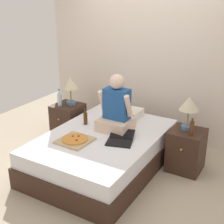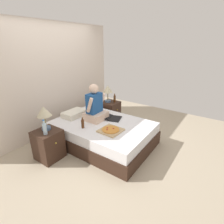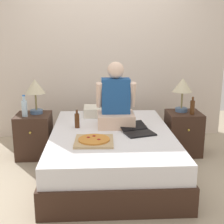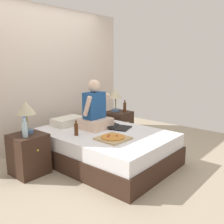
% 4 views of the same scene
% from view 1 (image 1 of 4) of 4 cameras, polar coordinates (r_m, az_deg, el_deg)
% --- Properties ---
extents(ground_plane, '(5.63, 5.63, 0.00)m').
position_cam_1_polar(ground_plane, '(4.41, -1.59, -9.89)').
color(ground_plane, tan).
extents(wall_back, '(3.63, 0.12, 2.50)m').
position_cam_1_polar(wall_back, '(5.11, 6.60, 9.45)').
color(wall_back, beige).
rests_on(wall_back, ground).
extents(bed, '(1.43, 2.05, 0.49)m').
position_cam_1_polar(bed, '(4.29, -1.62, -7.14)').
color(bed, '#382319').
rests_on(bed, ground).
extents(nightstand_left, '(0.44, 0.47, 0.57)m').
position_cam_1_polar(nightstand_left, '(5.18, -8.00, -1.67)').
color(nightstand_left, '#382319').
rests_on(nightstand_left, ground).
extents(lamp_on_left_nightstand, '(0.26, 0.26, 0.45)m').
position_cam_1_polar(lamp_on_left_nightstand, '(4.99, -7.63, 4.93)').
color(lamp_on_left_nightstand, '#4C6B93').
rests_on(lamp_on_left_nightstand, nightstand_left).
extents(water_bottle, '(0.07, 0.07, 0.28)m').
position_cam_1_polar(water_bottle, '(5.02, -9.57, 2.36)').
color(water_bottle, silver).
rests_on(water_bottle, nightstand_left).
extents(nightstand_right, '(0.44, 0.47, 0.57)m').
position_cam_1_polar(nightstand_right, '(4.33, 13.40, -6.80)').
color(nightstand_right, '#382319').
rests_on(nightstand_right, ground).
extents(lamp_on_right_nightstand, '(0.26, 0.26, 0.45)m').
position_cam_1_polar(lamp_on_right_nightstand, '(4.14, 13.92, 1.10)').
color(lamp_on_right_nightstand, '#4C6B93').
rests_on(lamp_on_right_nightstand, nightstand_right).
extents(beer_bottle, '(0.06, 0.06, 0.23)m').
position_cam_1_polar(beer_bottle, '(4.07, 14.35, -2.83)').
color(beer_bottle, '#512D14').
rests_on(beer_bottle, nightstand_right).
extents(pillow, '(0.52, 0.34, 0.12)m').
position_cam_1_polar(pillow, '(4.79, 2.23, -0.00)').
color(pillow, silver).
rests_on(pillow, bed).
extents(person_seated, '(0.47, 0.40, 0.78)m').
position_cam_1_polar(person_seated, '(4.23, 0.78, 0.40)').
color(person_seated, beige).
rests_on(person_seated, bed).
extents(laptop, '(0.42, 0.49, 0.07)m').
position_cam_1_polar(laptop, '(4.00, 1.52, -5.08)').
color(laptop, black).
rests_on(laptop, bed).
extents(pizza_box, '(0.41, 0.41, 0.05)m').
position_cam_1_polar(pizza_box, '(4.02, -6.79, -5.12)').
color(pizza_box, tan).
rests_on(pizza_box, bed).
extents(beer_bottle_on_bed, '(0.06, 0.06, 0.22)m').
position_cam_1_polar(beer_bottle_on_bed, '(4.49, -4.88, -1.13)').
color(beer_bottle_on_bed, '#4C2811').
rests_on(beer_bottle_on_bed, bed).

